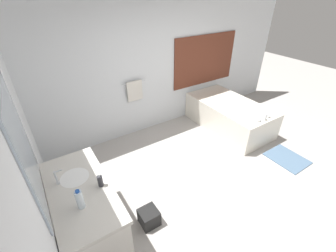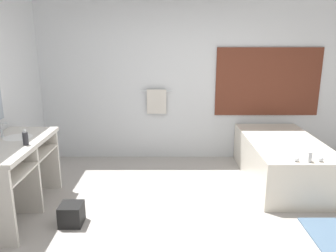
{
  "view_description": "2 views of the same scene",
  "coord_description": "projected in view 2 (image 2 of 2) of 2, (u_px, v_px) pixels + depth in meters",
  "views": [
    {
      "loc": [
        -1.98,
        -1.65,
        2.76
      ],
      "look_at": [
        -0.28,
        0.97,
        0.78
      ],
      "focal_mm": 24.0,
      "sensor_mm": 36.0,
      "label": 1
    },
    {
      "loc": [
        -0.11,
        -3.14,
        1.97
      ],
      "look_at": [
        -0.13,
        0.93,
        0.89
      ],
      "focal_mm": 35.0,
      "sensor_mm": 36.0,
      "label": 2
    }
  ],
  "objects": [
    {
      "name": "bathtub",
      "position": [
        283.0,
        158.0,
        4.66
      ],
      "size": [
        1.0,
        1.88,
        0.72
      ],
      "color": "silver",
      "rests_on": "ground_plane"
    },
    {
      "name": "wall_back_with_blinds",
      "position": [
        179.0,
        79.0,
        5.35
      ],
      "size": [
        7.4,
        0.13,
        2.7
      ],
      "color": "silver",
      "rests_on": "ground_plane"
    },
    {
      "name": "sink_faucet",
      "position": [
        3.0,
        130.0,
        3.8
      ],
      "size": [
        0.09,
        0.04,
        0.18
      ],
      "color": "silver",
      "rests_on": "vanity_counter"
    },
    {
      "name": "ground_plane",
      "position": [
        180.0,
        227.0,
        3.54
      ],
      "size": [
        16.0,
        16.0,
        0.0
      ],
      "primitive_type": "plane",
      "color": "#A8A39E",
      "rests_on": "ground"
    },
    {
      "name": "soap_dispenser",
      "position": [
        27.0,
        138.0,
        3.53
      ],
      "size": [
        0.06,
        0.06,
        0.17
      ],
      "color": "#28282D",
      "rests_on": "vanity_counter"
    },
    {
      "name": "vanity_counter",
      "position": [
        15.0,
        162.0,
        3.71
      ],
      "size": [
        0.64,
        1.36,
        0.86
      ],
      "color": "silver",
      "rests_on": "ground_plane"
    },
    {
      "name": "waste_bin",
      "position": [
        73.0,
        214.0,
        3.58
      ],
      "size": [
        0.24,
        0.24,
        0.23
      ],
      "color": "black",
      "rests_on": "ground_plane"
    }
  ]
}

